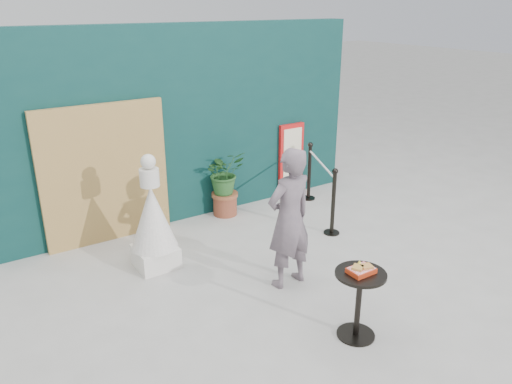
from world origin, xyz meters
name	(u,v)px	position (x,y,z in m)	size (l,w,h in m)	color
ground	(313,303)	(0.00, 0.00, 0.00)	(60.00, 60.00, 0.00)	#ADAAA5
back_wall	(187,124)	(0.00, 3.15, 1.50)	(6.00, 0.30, 3.00)	#0A2F2E
bamboo_fence	(105,175)	(-1.40, 2.94, 1.00)	(1.80, 0.08, 2.00)	tan
woman	(289,219)	(0.02, 0.52, 0.87)	(0.64, 0.42, 1.75)	slate
menu_board	(291,160)	(1.90, 2.95, 0.65)	(0.50, 0.07, 1.30)	red
statue	(153,222)	(-1.17, 1.82, 0.63)	(0.60, 0.60, 1.54)	silver
cafe_table	(359,295)	(-0.01, -0.72, 0.50)	(0.52, 0.52, 0.75)	black
food_basket	(361,269)	(0.00, -0.71, 0.79)	(0.26, 0.19, 0.11)	#BA3113
planter	(224,178)	(0.45, 2.80, 0.63)	(0.64, 0.55, 1.08)	brown
stanchion_barrier	(320,186)	(1.73, 1.94, 0.49)	(0.84, 1.54, 1.03)	black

